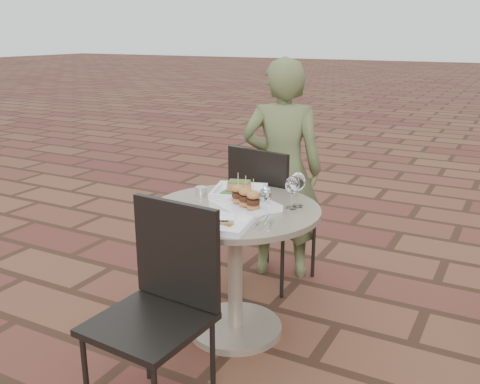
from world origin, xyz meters
The scene contains 13 objects.
ground centered at (0.00, 0.00, 0.00)m, with size 60.00×60.00×0.00m, color brown.
cafe_table centered at (-0.07, 0.09, 0.48)m, with size 0.90×0.90×0.73m.
chair_far centered at (-0.17, 0.70, 0.55)m, with size 0.51×0.51×0.93m.
chair_near centered at (-0.05, -0.59, 0.55)m, with size 0.47×0.47×0.93m.
diner centered at (-0.17, 0.91, 0.73)m, with size 0.54×0.35×1.47m, color #525B32.
plate_salmon centered at (-0.17, 0.31, 0.75)m, with size 0.36×0.36×0.08m.
plate_sliders centered at (-0.01, 0.10, 0.77)m, with size 0.38×0.38×0.18m.
plate_tuna centered at (0.01, -0.19, 0.75)m, with size 0.29×0.29×0.03m.
wine_glass_right centered at (0.12, 0.06, 0.83)m, with size 0.06×0.06×0.15m.
wine_glass_mid centered at (0.19, 0.22, 0.85)m, with size 0.07×0.07×0.17m.
wine_glass_far centered at (0.21, 0.27, 0.86)m, with size 0.08×0.08×0.18m.
steel_ramekin centered at (-0.35, 0.20, 0.75)m, with size 0.06×0.06×0.05m, color silver.
cutlery_set centered at (0.17, -0.05, 0.73)m, with size 0.10×0.22×0.00m, color silver, non-canonical shape.
Camera 1 is at (1.20, -2.24, 1.62)m, focal length 40.00 mm.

